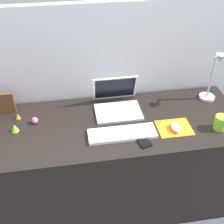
% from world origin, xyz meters
% --- Properties ---
extents(ground_plane, '(6.00, 6.00, 0.00)m').
position_xyz_m(ground_plane, '(0.00, 0.00, 0.00)').
color(ground_plane, '#474C56').
extents(back_wall, '(2.97, 0.05, 1.39)m').
position_xyz_m(back_wall, '(0.00, 0.35, 0.70)').
color(back_wall, silver).
rests_on(back_wall, ground_plane).
extents(desk, '(1.77, 0.62, 0.74)m').
position_xyz_m(desk, '(0.00, 0.00, 0.37)').
color(desk, black).
rests_on(desk, ground_plane).
extents(laptop, '(0.30, 0.28, 0.21)m').
position_xyz_m(laptop, '(0.10, 0.16, 0.79)').
color(laptop, white).
rests_on(laptop, desk).
extents(keyboard, '(0.41, 0.13, 0.02)m').
position_xyz_m(keyboard, '(0.08, -0.12, 0.75)').
color(keyboard, white).
rests_on(keyboard, desk).
extents(mousepad, '(0.21, 0.17, 0.00)m').
position_xyz_m(mousepad, '(0.41, -0.11, 0.74)').
color(mousepad, orange).
rests_on(mousepad, desk).
extents(mouse, '(0.06, 0.10, 0.03)m').
position_xyz_m(mouse, '(0.41, -0.13, 0.76)').
color(mouse, white).
rests_on(mouse, mousepad).
extents(cell_phone, '(0.09, 0.14, 0.01)m').
position_xyz_m(cell_phone, '(0.19, -0.19, 0.74)').
color(cell_phone, black).
rests_on(cell_phone, desk).
extents(desk_lamp, '(0.11, 0.14, 0.36)m').
position_xyz_m(desk_lamp, '(0.75, 0.15, 0.91)').
color(desk_lamp, '#B7B7BC').
rests_on(desk_lamp, desk).
extents(picture_frame, '(0.12, 0.02, 0.15)m').
position_xyz_m(picture_frame, '(-0.63, 0.22, 0.81)').
color(picture_frame, brown).
rests_on(picture_frame, desk).
extents(coffee_mug, '(0.08, 0.08, 0.09)m').
position_xyz_m(coffee_mug, '(0.69, -0.15, 0.79)').
color(coffee_mug, '#8CDB33').
rests_on(coffee_mug, desk).
extents(toy_figurine_pink, '(0.04, 0.04, 0.05)m').
position_xyz_m(toy_figurine_pink, '(-0.44, 0.08, 0.76)').
color(toy_figurine_pink, pink).
rests_on(toy_figurine_pink, desk).
extents(toy_figurine_orange, '(0.03, 0.03, 0.04)m').
position_xyz_m(toy_figurine_orange, '(-0.55, 0.15, 0.76)').
color(toy_figurine_orange, orange).
rests_on(toy_figurine_orange, desk).
extents(toy_figurine_lime, '(0.04, 0.04, 0.05)m').
position_xyz_m(toy_figurine_lime, '(-0.56, 0.02, 0.76)').
color(toy_figurine_lime, '#8CDB33').
rests_on(toy_figurine_lime, desk).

